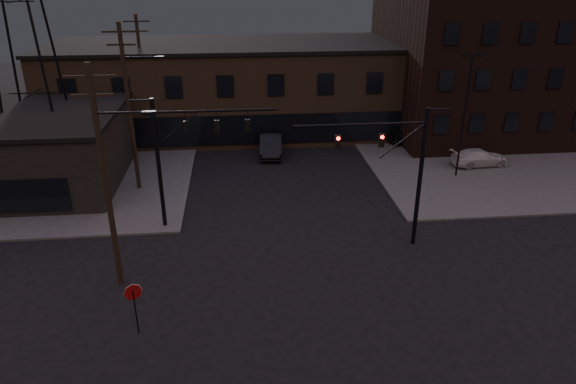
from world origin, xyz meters
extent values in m
plane|color=black|center=(0.00, 0.00, 0.00)|extent=(140.00, 140.00, 0.00)
cube|color=#474744|center=(22.00, 22.00, 0.07)|extent=(30.00, 30.00, 0.15)
cube|color=#474744|center=(-22.00, 22.00, 0.07)|extent=(30.00, 30.00, 0.15)
cube|color=brown|center=(0.00, 28.00, 4.00)|extent=(40.00, 12.00, 8.00)
cube|color=black|center=(22.00, 26.00, 7.00)|extent=(22.00, 16.00, 14.00)
cube|color=black|center=(-20.00, 16.00, 2.50)|extent=(16.00, 12.00, 5.00)
cylinder|color=black|center=(6.50, 4.50, 4.00)|extent=(0.24, 0.24, 8.00)
cylinder|color=black|center=(3.00, 4.50, 7.20)|extent=(7.00, 0.14, 0.14)
cube|color=#FF140C|center=(4.17, 4.50, 6.30)|extent=(0.28, 0.22, 0.70)
cube|color=#FF140C|center=(1.83, 4.50, 6.30)|extent=(0.28, 0.22, 0.70)
cylinder|color=black|center=(-8.00, 8.00, 4.00)|extent=(0.24, 0.24, 8.00)
cylinder|color=black|center=(-4.50, 8.00, 7.20)|extent=(7.00, 0.14, 0.14)
cube|color=black|center=(-6.25, 8.00, 6.30)|extent=(0.28, 0.22, 0.70)
cube|color=black|center=(-4.50, 8.00, 6.30)|extent=(0.28, 0.22, 0.70)
cube|color=black|center=(-2.75, 8.00, 6.30)|extent=(0.28, 0.22, 0.70)
cylinder|color=black|center=(-8.00, -2.00, 1.10)|extent=(0.06, 0.06, 2.20)
cylinder|color=maroon|center=(-8.00, -1.98, 2.10)|extent=(0.72, 0.33, 0.76)
cylinder|color=black|center=(-9.50, 2.00, 5.50)|extent=(0.28, 0.28, 11.00)
cube|color=black|center=(-9.50, 2.00, 10.40)|extent=(2.20, 0.12, 0.12)
cube|color=black|center=(-9.50, 2.00, 9.60)|extent=(1.80, 0.12, 0.12)
cube|color=black|center=(-7.20, 2.00, 8.75)|extent=(0.60, 0.25, 0.18)
cylinder|color=black|center=(-10.50, 14.00, 5.75)|extent=(0.28, 0.28, 11.50)
cube|color=black|center=(-10.50, 14.00, 10.90)|extent=(2.20, 0.12, 0.12)
cube|color=black|center=(-10.50, 14.00, 10.10)|extent=(1.80, 0.12, 0.12)
cube|color=black|center=(-8.20, 14.00, 9.25)|extent=(0.60, 0.25, 0.18)
cylinder|color=black|center=(-11.50, 26.00, 5.50)|extent=(0.28, 0.28, 11.00)
cube|color=black|center=(-11.50, 26.00, 10.40)|extent=(2.20, 0.12, 0.12)
cube|color=black|center=(-11.50, 26.00, 9.60)|extent=(1.80, 0.12, 0.12)
cylinder|color=black|center=(13.00, 14.00, 4.50)|extent=(0.14, 0.14, 9.00)
cube|color=black|center=(12.50, 14.00, 9.05)|extent=(0.50, 0.28, 0.18)
cube|color=black|center=(13.50, 14.00, 9.05)|extent=(0.50, 0.28, 0.18)
cylinder|color=black|center=(19.00, 19.00, 4.50)|extent=(0.14, 0.14, 9.00)
cube|color=black|center=(18.50, 19.00, 9.05)|extent=(0.50, 0.28, 0.18)
cube|color=black|center=(19.50, 19.00, 9.05)|extent=(0.50, 0.28, 0.18)
imported|color=black|center=(11.93, 22.02, 0.83)|extent=(4.28, 2.83, 1.35)
imported|color=silver|center=(15.64, 15.88, 0.80)|extent=(4.66, 2.25, 1.31)
imported|color=black|center=(-0.59, 20.62, 0.86)|extent=(2.16, 5.31, 1.71)
camera|label=1|loc=(-3.33, -20.59, 14.70)|focal=32.00mm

